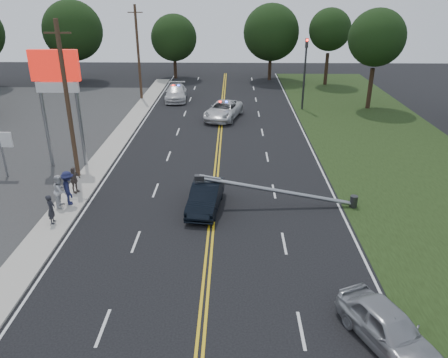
{
  "coord_description": "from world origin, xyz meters",
  "views": [
    {
      "loc": [
        1.08,
        -14.57,
        11.69
      ],
      "look_at": [
        0.63,
        8.0,
        1.7
      ],
      "focal_mm": 35.0,
      "sensor_mm": 36.0,
      "label": 1
    }
  ],
  "objects_px": {
    "emergency_a": "(223,110)",
    "waiting_sedan": "(388,328)",
    "bystander_d": "(74,180)",
    "pylon_sign": "(57,81)",
    "traffic_signal": "(305,68)",
    "small_sign": "(1,143)",
    "emergency_b": "(176,93)",
    "crashed_sedan": "(205,197)",
    "bystander_a": "(51,209)",
    "bystander_c": "(68,188)",
    "utility_pole_mid": "(68,102)",
    "utility_pole_far": "(138,53)",
    "bystander_b": "(60,191)",
    "fallen_streetlight": "(286,192)"
  },
  "relations": [
    {
      "from": "emergency_a",
      "to": "crashed_sedan",
      "type": "bearing_deg",
      "value": -76.97
    },
    {
      "from": "pylon_sign",
      "to": "traffic_signal",
      "type": "xyz_separation_m",
      "value": [
        18.8,
        16.0,
        -1.79
      ]
    },
    {
      "from": "traffic_signal",
      "to": "utility_pole_far",
      "type": "xyz_separation_m",
      "value": [
        -17.5,
        4.0,
        0.88
      ]
    },
    {
      "from": "waiting_sedan",
      "to": "emergency_a",
      "type": "relative_size",
      "value": 0.74
    },
    {
      "from": "small_sign",
      "to": "bystander_c",
      "type": "relative_size",
      "value": 1.54
    },
    {
      "from": "pylon_sign",
      "to": "waiting_sedan",
      "type": "xyz_separation_m",
      "value": [
        17.1,
        -16.59,
        -5.26
      ]
    },
    {
      "from": "pylon_sign",
      "to": "bystander_a",
      "type": "relative_size",
      "value": 4.92
    },
    {
      "from": "pylon_sign",
      "to": "emergency_a",
      "type": "height_order",
      "value": "pylon_sign"
    },
    {
      "from": "emergency_a",
      "to": "fallen_streetlight",
      "type": "bearing_deg",
      "value": -62.82
    },
    {
      "from": "emergency_b",
      "to": "bystander_c",
      "type": "distance_m",
      "value": 26.03
    },
    {
      "from": "pylon_sign",
      "to": "bystander_a",
      "type": "height_order",
      "value": "pylon_sign"
    },
    {
      "from": "bystander_d",
      "to": "small_sign",
      "type": "bearing_deg",
      "value": 94.77
    },
    {
      "from": "utility_pole_far",
      "to": "bystander_b",
      "type": "relative_size",
      "value": 5.23
    },
    {
      "from": "small_sign",
      "to": "emergency_b",
      "type": "relative_size",
      "value": 0.55
    },
    {
      "from": "pylon_sign",
      "to": "crashed_sedan",
      "type": "height_order",
      "value": "pylon_sign"
    },
    {
      "from": "bystander_a",
      "to": "bystander_d",
      "type": "distance_m",
      "value": 3.75
    },
    {
      "from": "utility_pole_mid",
      "to": "waiting_sedan",
      "type": "height_order",
      "value": "utility_pole_mid"
    },
    {
      "from": "bystander_b",
      "to": "utility_pole_far",
      "type": "bearing_deg",
      "value": -2.33
    },
    {
      "from": "bystander_b",
      "to": "crashed_sedan",
      "type": "bearing_deg",
      "value": -93.11
    },
    {
      "from": "utility_pole_mid",
      "to": "emergency_b",
      "type": "relative_size",
      "value": 1.78
    },
    {
      "from": "emergency_a",
      "to": "waiting_sedan",
      "type": "bearing_deg",
      "value": -62.62
    },
    {
      "from": "bystander_b",
      "to": "waiting_sedan",
      "type": "bearing_deg",
      "value": -127.15
    },
    {
      "from": "pylon_sign",
      "to": "utility_pole_mid",
      "type": "xyz_separation_m",
      "value": [
        1.3,
        -2.0,
        -0.91
      ]
    },
    {
      "from": "utility_pole_mid",
      "to": "waiting_sedan",
      "type": "xyz_separation_m",
      "value": [
        15.8,
        -14.59,
        -4.35
      ]
    },
    {
      "from": "emergency_b",
      "to": "bystander_c",
      "type": "height_order",
      "value": "bystander_c"
    },
    {
      "from": "bystander_a",
      "to": "bystander_c",
      "type": "distance_m",
      "value": 2.24
    },
    {
      "from": "utility_pole_mid",
      "to": "bystander_d",
      "type": "bearing_deg",
      "value": -75.14
    },
    {
      "from": "utility_pole_far",
      "to": "bystander_a",
      "type": "height_order",
      "value": "utility_pole_far"
    },
    {
      "from": "emergency_b",
      "to": "bystander_a",
      "type": "height_order",
      "value": "bystander_a"
    },
    {
      "from": "pylon_sign",
      "to": "bystander_c",
      "type": "distance_m",
      "value": 8.15
    },
    {
      "from": "pylon_sign",
      "to": "emergency_b",
      "type": "height_order",
      "value": "pylon_sign"
    },
    {
      "from": "emergency_a",
      "to": "bystander_d",
      "type": "xyz_separation_m",
      "value": [
        -8.7,
        -16.96,
        0.13
      ]
    },
    {
      "from": "emergency_a",
      "to": "pylon_sign",
      "type": "bearing_deg",
      "value": -116.02
    },
    {
      "from": "waiting_sedan",
      "to": "emergency_b",
      "type": "bearing_deg",
      "value": 84.45
    },
    {
      "from": "bystander_d",
      "to": "utility_pole_mid",
      "type": "bearing_deg",
      "value": 45.14
    },
    {
      "from": "fallen_streetlight",
      "to": "waiting_sedan",
      "type": "height_order",
      "value": "fallen_streetlight"
    },
    {
      "from": "fallen_streetlight",
      "to": "bystander_c",
      "type": "height_order",
      "value": "bystander_c"
    },
    {
      "from": "emergency_b",
      "to": "fallen_streetlight",
      "type": "bearing_deg",
      "value": -74.14
    },
    {
      "from": "small_sign",
      "to": "bystander_c",
      "type": "bearing_deg",
      "value": -35.93
    },
    {
      "from": "emergency_b",
      "to": "bystander_d",
      "type": "bearing_deg",
      "value": -101.92
    },
    {
      "from": "pylon_sign",
      "to": "utility_pole_far",
      "type": "xyz_separation_m",
      "value": [
        1.3,
        20.0,
        -0.91
      ]
    },
    {
      "from": "bystander_d",
      "to": "utility_pole_far",
      "type": "bearing_deg",
      "value": 31.89
    },
    {
      "from": "small_sign",
      "to": "utility_pole_mid",
      "type": "xyz_separation_m",
      "value": [
        4.8,
        0.0,
        2.75
      ]
    },
    {
      "from": "emergency_a",
      "to": "bystander_c",
      "type": "bearing_deg",
      "value": -99.75
    },
    {
      "from": "utility_pole_far",
      "to": "bystander_a",
      "type": "bearing_deg",
      "value": -88.48
    },
    {
      "from": "utility_pole_mid",
      "to": "bystander_a",
      "type": "distance_m",
      "value": 7.64
    },
    {
      "from": "crashed_sedan",
      "to": "emergency_b",
      "type": "xyz_separation_m",
      "value": [
        -4.83,
        26.07,
        0.07
      ]
    },
    {
      "from": "traffic_signal",
      "to": "waiting_sedan",
      "type": "relative_size",
      "value": 1.63
    },
    {
      "from": "bystander_d",
      "to": "fallen_streetlight",
      "type": "bearing_deg",
      "value": -65.92
    },
    {
      "from": "utility_pole_mid",
      "to": "bystander_a",
      "type": "bearing_deg",
      "value": -83.26
    }
  ]
}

